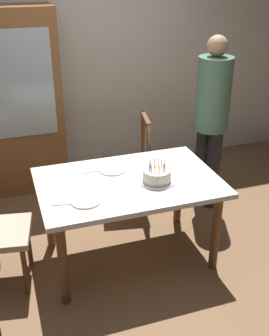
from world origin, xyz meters
TOP-DOWN VIEW (x-y plane):
  - ground at (0.00, 0.00)m, footprint 6.40×6.40m
  - back_wall at (0.00, 1.85)m, footprint 6.40×0.10m
  - dining_table at (0.00, 0.00)m, footprint 1.41×0.93m
  - birthday_cake at (0.20, -0.09)m, footprint 0.28×0.28m
  - plate_near_celebrant at (-0.39, -0.21)m, footprint 0.22×0.22m
  - plate_far_side at (-0.07, 0.21)m, footprint 0.22×0.22m
  - fork_near_celebrant at (-0.55, -0.20)m, footprint 0.18×0.05m
  - fork_far_side at (-0.23, 0.23)m, footprint 0.18×0.02m
  - chair_spindle_back at (0.25, 0.78)m, footprint 0.51×0.51m
  - person_guest at (1.01, 0.58)m, footprint 0.32×0.32m
  - china_cabinet at (-0.81, 1.56)m, footprint 1.10×0.45m

SIDE VIEW (x-z plane):
  - ground at x=0.00m, z-range 0.00..0.00m
  - chair_spindle_back at x=0.25m, z-range -0.02..0.93m
  - dining_table at x=0.00m, z-range 0.27..1.00m
  - fork_near_celebrant at x=-0.55m, z-range 0.73..0.74m
  - fork_far_side at x=-0.23m, z-range 0.73..0.74m
  - plate_near_celebrant at x=-0.39m, z-range 0.73..0.74m
  - plate_far_side at x=-0.07m, z-range 0.73..0.74m
  - birthday_cake at x=0.20m, z-range 0.70..0.87m
  - china_cabinet at x=-0.81m, z-range 0.00..1.90m
  - person_guest at x=1.01m, z-range 0.12..1.82m
  - back_wall at x=0.00m, z-range 0.00..2.60m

